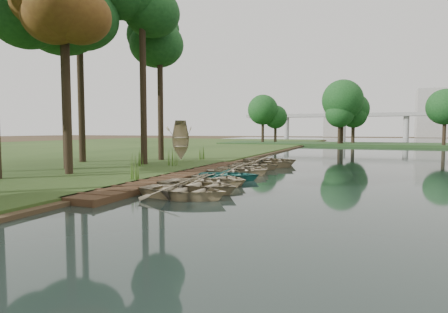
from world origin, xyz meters
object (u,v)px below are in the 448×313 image
(boardwalk, at_px, (183,176))
(stored_rowboat, at_px, (180,156))
(rowboat_2, at_px, (206,180))
(rowboat_1, at_px, (198,183))
(rowboat_0, at_px, (184,189))

(boardwalk, height_order, stored_rowboat, stored_rowboat)
(boardwalk, bearing_deg, rowboat_2, -46.31)
(stored_rowboat, bearing_deg, rowboat_2, -108.89)
(rowboat_1, bearing_deg, boardwalk, 43.72)
(rowboat_1, distance_m, rowboat_2, 1.30)
(rowboat_1, relative_size, stored_rowboat, 1.17)
(rowboat_0, relative_size, rowboat_2, 1.05)
(rowboat_1, bearing_deg, rowboat_0, -168.44)
(rowboat_2, bearing_deg, stored_rowboat, 12.27)
(rowboat_2, distance_m, stored_rowboat, 12.95)
(boardwalk, distance_m, rowboat_0, 6.03)
(rowboat_2, xyz_separation_m, stored_rowboat, (-6.98, 10.91, 0.22))
(rowboat_0, bearing_deg, rowboat_1, 5.02)
(rowboat_0, bearing_deg, boardwalk, 30.02)
(boardwalk, height_order, rowboat_2, rowboat_2)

